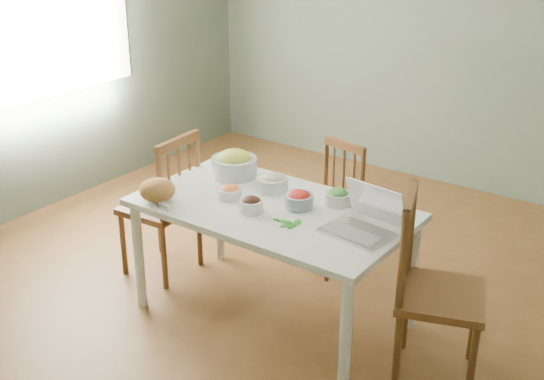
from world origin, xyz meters
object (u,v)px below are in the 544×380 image
Objects in this scene: dining_table at (272,263)px; bread_boule at (157,190)px; chair_right at (442,291)px; laptop at (358,213)px; chair_left at (159,204)px; chair_far at (326,208)px; bowl_squash at (234,164)px.

bread_boule reaches higher than dining_table.
chair_right reaches higher than bread_boule.
chair_right reaches higher than dining_table.
bread_boule is 1.19m from laptop.
dining_table is at bearing 84.26° from chair_left.
dining_table is 7.56× the size of bread_boule.
chair_left is at bearing 70.94° from chair_right.
bowl_squash is (-0.38, -0.50, 0.39)m from chair_far.
chair_right reaches higher than laptop.
chair_left is 3.44× the size of bowl_squash.
bowl_squash is at bearing 63.28° from chair_right.
laptop is (0.65, -0.76, 0.42)m from chair_far.
chair_far is at bearing 38.62° from chair_right.
chair_right is 1.53m from bowl_squash.
dining_table is 4.43× the size of laptop.
chair_right is at bearing 86.66° from chair_left.
bread_boule is 0.73× the size of bowl_squash.
laptop reaches higher than chair_far.
bowl_squash is at bearing 78.06° from bread_boule.
chair_right is at bearing -7.08° from bowl_squash.
laptop reaches higher than bread_boule.
laptop is (0.57, -0.03, 0.49)m from dining_table.
bread_boule is (0.36, -0.35, 0.31)m from chair_left.
chair_left reaches higher than bread_boule.
laptop reaches higher than bowl_squash.
chair_left is 0.96× the size of chair_right.
laptop is at bearing -14.25° from bowl_squash.
bread_boule is (-0.58, -0.32, 0.43)m from dining_table.
chair_far is at bearing 125.48° from chair_left.
bowl_squash is at bearing 109.35° from chair_left.
chair_right is (1.11, -0.69, 0.08)m from chair_far.
chair_far is 1.11m from chair_left.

